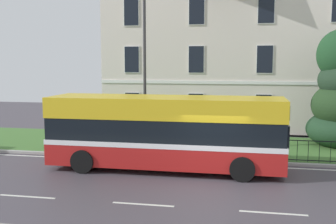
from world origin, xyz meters
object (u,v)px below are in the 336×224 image
single_decker_bus (166,131)px  georgian_townhouse (233,40)px  street_lamp_post (145,62)px  litter_bin (200,143)px

single_decker_bus → georgian_townhouse: bearing=80.2°
street_lamp_post → georgian_townhouse: bearing=70.5°
litter_bin → georgian_townhouse: bearing=83.9°
georgian_townhouse → single_decker_bus: (-2.29, -13.33, -4.50)m
single_decker_bus → litter_bin: single_decker_bus is taller
georgian_townhouse → litter_bin: size_ratio=15.79×
single_decker_bus → litter_bin: 3.07m
single_decker_bus → street_lamp_post: (-1.52, 2.59, 2.86)m
georgian_townhouse → single_decker_bus: bearing=-99.7°
single_decker_bus → street_lamp_post: bearing=120.4°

